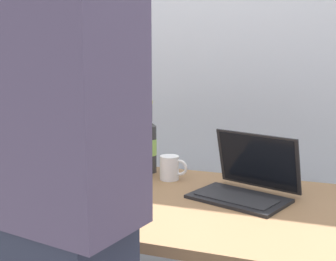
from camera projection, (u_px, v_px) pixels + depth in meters
desk at (149, 226)px, 1.75m from camera, size 1.48×0.79×0.71m
laptop at (247, 182)px, 1.71m from camera, size 0.40×0.36×0.23m
beer_bottle_green at (120, 143)px, 2.11m from camera, size 0.07×0.07×0.29m
beer_bottle_amber at (106, 151)px, 1.96m from camera, size 0.08×0.08×0.29m
beer_bottle_brown at (149, 145)px, 2.03m from camera, size 0.06×0.06×0.32m
beer_bottle_dark at (137, 148)px, 1.95m from camera, size 0.07×0.07×0.32m
person_figure at (50, 211)px, 1.06m from camera, size 0.45×0.34×1.72m
coffee_mug at (171, 168)px, 1.92m from camera, size 0.11×0.08×0.10m
back_wall at (212, 37)px, 2.42m from camera, size 6.00×0.10×2.60m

